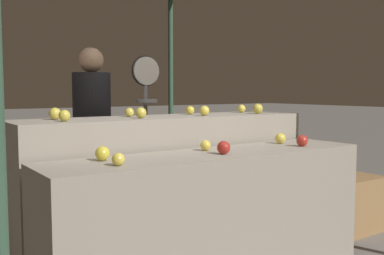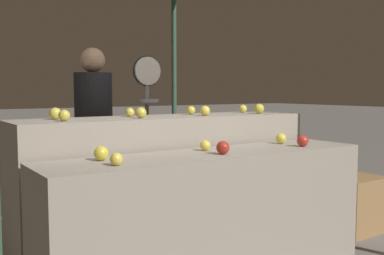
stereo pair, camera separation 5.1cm
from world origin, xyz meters
The scene contains 19 objects.
display_counter_front centered at (0.00, 0.00, 0.44)m, with size 2.39×0.55×0.88m, color gray.
display_counter_back centered at (0.00, 0.60, 0.55)m, with size 2.39×0.55×1.10m, color gray.
apple_front_0 centered at (-0.76, -0.11, 0.92)m, with size 0.07×0.07×0.07m, color yellow.
apple_front_1 centered at (0.01, -0.10, 0.93)m, with size 0.09×0.09×0.09m, color #AD281E.
apple_front_2 centered at (0.76, -0.11, 0.93)m, with size 0.09×0.09×0.09m, color #B72D23.
apple_front_3 centered at (-0.77, 0.10, 0.93)m, with size 0.09×0.09×0.09m, color gold.
apple_front_4 centered at (0.01, 0.11, 0.92)m, with size 0.07×0.07×0.07m, color yellow.
apple_front_5 centered at (0.75, 0.11, 0.92)m, with size 0.09×0.09×0.09m, color yellow.
apple_back_0 centered at (-0.86, 0.50, 1.14)m, with size 0.08×0.08×0.08m, color gold.
apple_back_1 centered at (-0.29, 0.50, 1.14)m, with size 0.08×0.08×0.08m, color gold.
apple_back_2 centered at (0.28, 0.50, 1.14)m, with size 0.08×0.08×0.08m, color yellow.
apple_back_3 centered at (0.85, 0.48, 1.14)m, with size 0.09×0.09×0.09m, color gold.
apple_back_4 centered at (-0.85, 0.70, 1.14)m, with size 0.08×0.08×0.08m, color gold.
apple_back_5 centered at (-0.28, 0.71, 1.14)m, with size 0.07×0.07×0.07m, color gold.
apple_back_6 centered at (0.29, 0.71, 1.14)m, with size 0.07×0.07×0.07m, color gold.
apple_back_7 centered at (0.85, 0.70, 1.14)m, with size 0.07×0.07×0.07m, color yellow.
produce_scale centered at (0.11, 1.15, 1.17)m, with size 0.27×0.20×1.61m.
person_vendor_at_scale centered at (-0.31, 1.39, 0.98)m, with size 0.42×0.42×1.68m.
wooden_crate_side centered at (1.72, 0.17, 0.25)m, with size 0.51×0.51×0.51m, color #9E7547.
Camera 1 is at (-1.85, -2.40, 1.31)m, focal length 42.00 mm.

